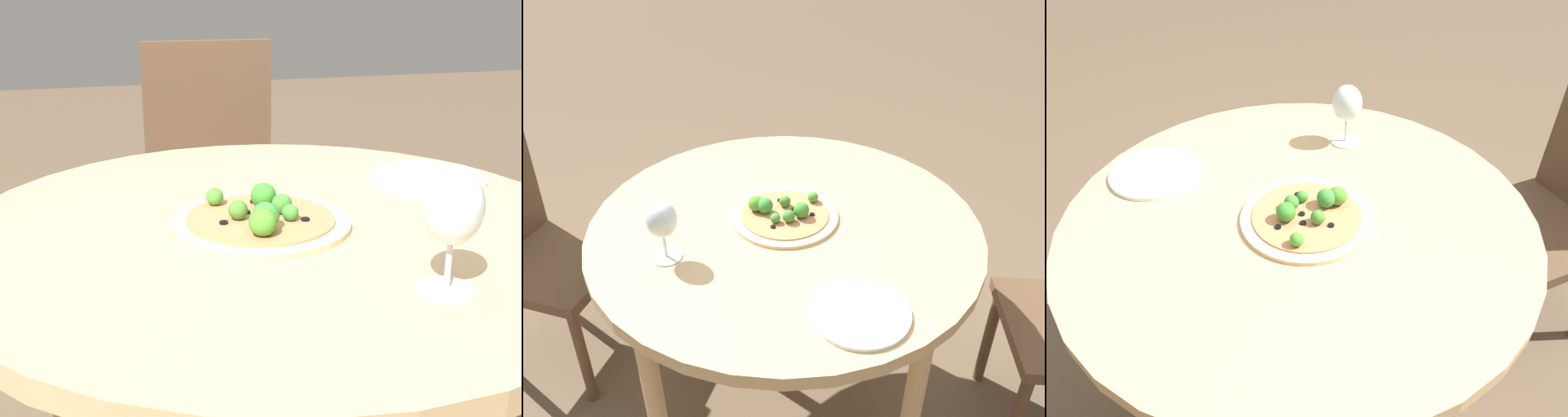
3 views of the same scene
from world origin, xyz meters
TOP-DOWN VIEW (x-y plane):
  - ground_plane at (0.00, 0.00)m, footprint 12.00×12.00m
  - dining_table at (0.00, 0.00)m, footprint 1.06×1.06m
  - chair at (0.85, -0.26)m, footprint 0.50×0.50m
  - pizza at (0.01, -0.03)m, footprint 0.29×0.29m
  - wine_glass at (0.29, 0.15)m, footprint 0.08×0.08m
  - plate_near at (-0.17, 0.35)m, footprint 0.23×0.23m

SIDE VIEW (x-z plane):
  - ground_plane at x=0.00m, z-range 0.00..0.00m
  - chair at x=0.85m, z-range 0.03..0.98m
  - dining_table at x=0.00m, z-range 0.31..1.07m
  - plate_near at x=-0.17m, z-range 0.77..0.78m
  - pizza at x=0.01m, z-range 0.75..0.81m
  - wine_glass at x=0.29m, z-range 0.79..0.96m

